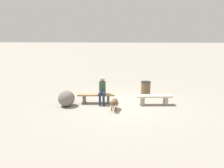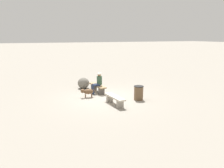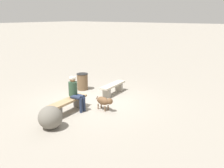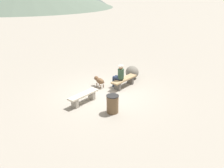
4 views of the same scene
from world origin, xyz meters
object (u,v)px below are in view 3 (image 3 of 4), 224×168
Objects in this scene: bench_left at (113,87)px; bench_right at (68,103)px; trash_bin at (82,82)px; boulder at (50,117)px; dog at (104,101)px; seated_person at (75,91)px.

bench_right is (2.71, -0.01, 0.02)m from bench_left.
trash_bin is at bearing -85.01° from bench_left.
bench_right is at bearing -156.94° from boulder.
boulder is (3.98, 0.53, 0.05)m from bench_left.
dog reaches higher than bench_right.
dog is 1.07× the size of trash_bin.
seated_person is at bearing -163.33° from boulder.
bench_left is 1.57m from trash_bin.
boulder reaches higher than dog.
dog is (-0.92, 0.92, 0.01)m from bench_right.
seated_person is 1.69m from boulder.
seated_person reaches higher than dog.
seated_person reaches higher than boulder.
boulder is (1.28, 0.54, 0.02)m from bench_right.
dog is 1.09× the size of boulder.
bench_right is 2.32× the size of boulder.
bench_right reaches higher than bench_left.
trash_bin is 4.24m from boulder.
bench_right is 2.29× the size of trash_bin.
trash_bin is at bearing -153.24° from bench_right.
dog is 2.87m from trash_bin.
boulder is at bearing 29.36° from trash_bin.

